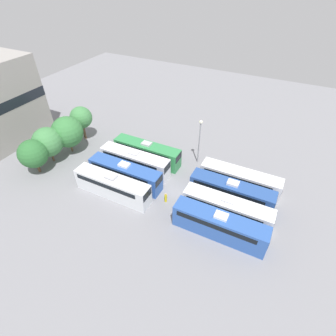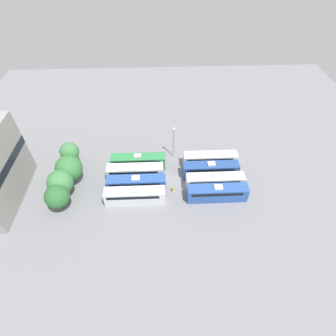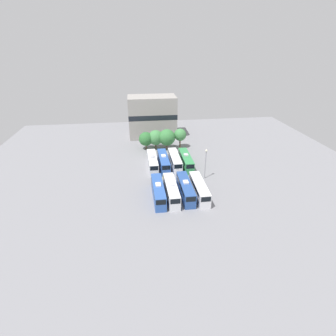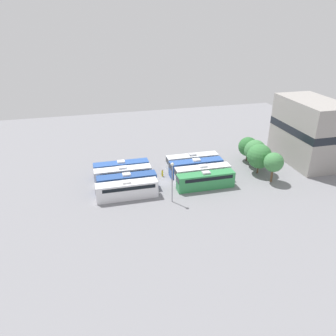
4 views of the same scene
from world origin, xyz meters
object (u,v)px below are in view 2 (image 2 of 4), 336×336
Objects in this scene: worker_person at (173,189)px; bus_1 at (215,181)px; bus_6 at (135,172)px; tree_2 at (69,168)px; tree_1 at (60,183)px; bus_4 at (135,196)px; bus_0 at (217,193)px; tree_3 at (70,152)px; tree_0 at (57,197)px; bus_2 at (210,169)px; light_pole at (173,137)px; bus_7 at (138,161)px; bus_3 at (210,159)px; bus_5 at (136,183)px.

bus_1 is at bearing -84.44° from worker_person.
worker_person is (-4.19, -7.81, -1.09)m from bus_6.
tree_1 is at bearing 165.88° from tree_2.
bus_0 is at bearing -89.67° from bus_4.
tree_3 is (8.16, -0.16, 0.66)m from tree_1.
tree_0 is at bearing 97.72° from bus_1.
tree_3 is at bearing 82.62° from bus_2.
light_pole reaches higher than bus_0.
bus_7 is at bearing -93.12° from tree_3.
bus_2 is 7.36× the size of worker_person.
bus_0 and bus_3 have the same top height.
bus_4 is (-9.64, 16.23, 0.00)m from bus_3.
bus_0 is at bearing -101.01° from tree_2.
tree_2 is (5.85, 13.44, 2.23)m from bus_4.
bus_0 reaches higher than worker_person.
bus_1 is at bearing -79.17° from bus_4.
bus_1 is 3.41m from bus_2.
bus_5 is 1.00× the size of bus_6.
worker_person is (2.17, 8.57, -1.09)m from bus_0.
tree_2 is (3.59, 21.02, 3.32)m from worker_person.
tree_0 is at bearing 173.66° from tree_2.
tree_1 reaches higher than bus_1.
bus_3 and bus_5 have the same top height.
bus_6 is 8.93m from worker_person.
tree_2 is (-3.79, 29.67, 2.23)m from bus_3.
tree_1 is at bearing 91.66° from bus_1.
bus_5 is at bearing -73.75° from tree_0.
bus_0 is 1.00× the size of bus_2.
bus_7 is 14.36m from tree_2.
tree_0 is at bearing 179.97° from tree_3.
bus_5 is at bearing -101.27° from tree_2.
light_pole reaches higher than bus_6.
bus_4 is at bearing 112.29° from bus_2.
tree_0 reaches higher than bus_3.
bus_6 is at bearing 5.97° from bus_5.
bus_6 is at bearing 90.13° from bus_2.
tree_1 is (-7.43, 30.59, 2.01)m from bus_3.
tree_2 is (5.76, 29.59, 2.23)m from bus_0.
bus_5 is (0.05, 16.07, 0.00)m from bus_1.
tree_1 is at bearing 106.69° from bus_6.
worker_person is (-0.89, -7.46, -1.09)m from bus_5.
tree_0 reaches higher than bus_4.
tree_3 is at bearing 71.29° from bus_0.
bus_4 is 6.45m from bus_6.
tree_2 is at bearing 78.99° from bus_0.
bus_1 is 1.00× the size of bus_2.
bus_0 and bus_1 have the same top height.
bus_4 is at bearing -178.01° from bus_6.
bus_7 is (9.49, 15.91, 0.00)m from bus_0.
tree_3 is at bearing 76.54° from bus_1.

